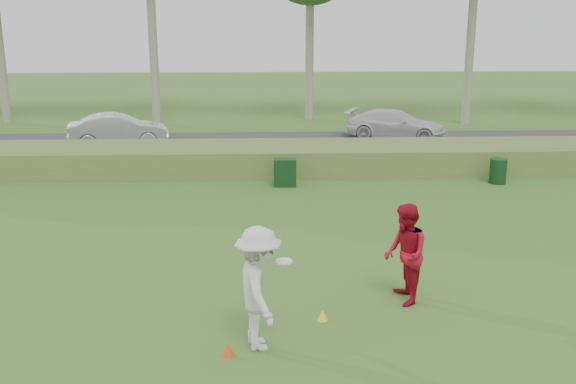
{
  "coord_description": "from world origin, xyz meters",
  "views": [
    {
      "loc": [
        -0.6,
        -10.28,
        5.06
      ],
      "look_at": [
        0.0,
        4.0,
        1.3
      ],
      "focal_mm": 40.0,
      "sensor_mm": 36.0,
      "label": 1
    }
  ],
  "objects_px": {
    "cone_yellow": "(323,315)",
    "car_mid": "(119,130)",
    "player_red": "(405,254)",
    "cone_orange": "(228,349)",
    "utility_cabinet": "(285,173)",
    "car_right": "(395,124)",
    "trash_bin": "(498,171)",
    "player_white": "(259,288)"
  },
  "relations": [
    {
      "from": "utility_cabinet",
      "to": "car_mid",
      "type": "bearing_deg",
      "value": 136.08
    },
    {
      "from": "cone_orange",
      "to": "cone_yellow",
      "type": "distance_m",
      "value": 1.99
    },
    {
      "from": "player_red",
      "to": "cone_orange",
      "type": "relative_size",
      "value": 8.35
    },
    {
      "from": "player_white",
      "to": "player_red",
      "type": "relative_size",
      "value": 1.06
    },
    {
      "from": "player_white",
      "to": "trash_bin",
      "type": "distance_m",
      "value": 13.2
    },
    {
      "from": "cone_orange",
      "to": "cone_yellow",
      "type": "height_order",
      "value": "cone_orange"
    },
    {
      "from": "player_red",
      "to": "cone_yellow",
      "type": "distance_m",
      "value": 1.93
    },
    {
      "from": "car_mid",
      "to": "car_right",
      "type": "bearing_deg",
      "value": -95.67
    },
    {
      "from": "cone_yellow",
      "to": "car_mid",
      "type": "distance_m",
      "value": 18.13
    },
    {
      "from": "utility_cabinet",
      "to": "car_right",
      "type": "xyz_separation_m",
      "value": [
        5.26,
        8.29,
        0.26
      ]
    },
    {
      "from": "utility_cabinet",
      "to": "trash_bin",
      "type": "height_order",
      "value": "utility_cabinet"
    },
    {
      "from": "cone_orange",
      "to": "utility_cabinet",
      "type": "relative_size",
      "value": 0.25
    },
    {
      "from": "player_red",
      "to": "cone_orange",
      "type": "distance_m",
      "value": 3.8
    },
    {
      "from": "player_white",
      "to": "car_mid",
      "type": "bearing_deg",
      "value": 6.94
    },
    {
      "from": "cone_yellow",
      "to": "car_right",
      "type": "distance_m",
      "value": 18.64
    },
    {
      "from": "player_white",
      "to": "car_right",
      "type": "relative_size",
      "value": 0.46
    },
    {
      "from": "cone_yellow",
      "to": "car_mid",
      "type": "relative_size",
      "value": 0.05
    },
    {
      "from": "cone_orange",
      "to": "cone_yellow",
      "type": "xyz_separation_m",
      "value": [
        1.6,
        1.19,
        -0.01
      ]
    },
    {
      "from": "utility_cabinet",
      "to": "player_red",
      "type": "bearing_deg",
      "value": -75.9
    },
    {
      "from": "player_white",
      "to": "cone_orange",
      "type": "xyz_separation_m",
      "value": [
        -0.49,
        -0.29,
        -0.9
      ]
    },
    {
      "from": "cone_orange",
      "to": "player_white",
      "type": "bearing_deg",
      "value": 30.8
    },
    {
      "from": "cone_orange",
      "to": "trash_bin",
      "type": "distance_m",
      "value": 13.71
    },
    {
      "from": "cone_orange",
      "to": "car_mid",
      "type": "height_order",
      "value": "car_mid"
    },
    {
      "from": "player_red",
      "to": "car_mid",
      "type": "height_order",
      "value": "player_red"
    },
    {
      "from": "cone_orange",
      "to": "car_mid",
      "type": "xyz_separation_m",
      "value": [
        -5.45,
        17.87,
        0.62
      ]
    },
    {
      "from": "cone_yellow",
      "to": "car_right",
      "type": "xyz_separation_m",
      "value": [
        4.96,
        17.95,
        0.6
      ]
    },
    {
      "from": "utility_cabinet",
      "to": "car_mid",
      "type": "relative_size",
      "value": 0.22
    },
    {
      "from": "player_red",
      "to": "trash_bin",
      "type": "xyz_separation_m",
      "value": [
        5.07,
        9.05,
        -0.54
      ]
    },
    {
      "from": "player_white",
      "to": "trash_bin",
      "type": "xyz_separation_m",
      "value": [
        7.77,
        10.65,
        -0.6
      ]
    },
    {
      "from": "cone_yellow",
      "to": "car_right",
      "type": "relative_size",
      "value": 0.05
    },
    {
      "from": "player_white",
      "to": "car_mid",
      "type": "relative_size",
      "value": 0.49
    },
    {
      "from": "car_right",
      "to": "trash_bin",
      "type": "bearing_deg",
      "value": -147.69
    },
    {
      "from": "cone_orange",
      "to": "car_mid",
      "type": "relative_size",
      "value": 0.06
    },
    {
      "from": "cone_orange",
      "to": "utility_cabinet",
      "type": "bearing_deg",
      "value": 83.18
    },
    {
      "from": "player_red",
      "to": "trash_bin",
      "type": "relative_size",
      "value": 2.33
    },
    {
      "from": "trash_bin",
      "to": "car_right",
      "type": "distance_m",
      "value": 8.38
    },
    {
      "from": "utility_cabinet",
      "to": "cone_orange",
      "type": "bearing_deg",
      "value": -94.61
    },
    {
      "from": "cone_yellow",
      "to": "trash_bin",
      "type": "distance_m",
      "value": 11.82
    },
    {
      "from": "cone_orange",
      "to": "car_mid",
      "type": "bearing_deg",
      "value": 106.96
    },
    {
      "from": "utility_cabinet",
      "to": "trash_bin",
      "type": "relative_size",
      "value": 1.09
    },
    {
      "from": "utility_cabinet",
      "to": "car_right",
      "type": "relative_size",
      "value": 0.2
    },
    {
      "from": "cone_yellow",
      "to": "utility_cabinet",
      "type": "distance_m",
      "value": 9.68
    }
  ]
}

